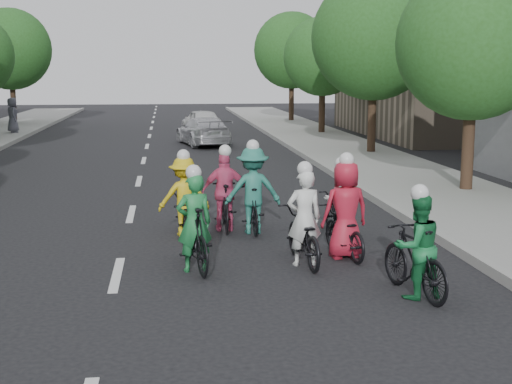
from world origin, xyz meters
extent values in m
plane|color=black|center=(0.00, 0.00, 0.00)|extent=(120.00, 120.00, 0.00)
cube|color=gray|center=(8.00, 10.00, 0.07)|extent=(4.00, 80.00, 0.15)
cube|color=#999993|center=(6.05, 10.00, 0.09)|extent=(0.18, 80.00, 0.18)
cube|color=gray|center=(16.00, 24.00, 4.00)|extent=(10.00, 14.00, 8.00)
cylinder|color=black|center=(-8.20, 33.00, 1.24)|extent=(0.32, 0.32, 2.48)
sphere|color=#25531B|center=(-8.20, 33.00, 4.53)|extent=(4.80, 4.80, 4.80)
cylinder|color=black|center=(8.80, 6.60, 1.14)|extent=(0.32, 0.32, 2.27)
sphere|color=#25531B|center=(8.80, 6.60, 3.97)|extent=(4.00, 4.00, 4.00)
cylinder|color=black|center=(8.80, 15.60, 1.24)|extent=(0.32, 0.32, 2.48)
sphere|color=#25531B|center=(8.80, 15.60, 4.53)|extent=(4.80, 4.80, 4.80)
cylinder|color=black|center=(8.80, 24.60, 1.14)|extent=(0.32, 0.32, 2.27)
sphere|color=#25531B|center=(8.80, 24.60, 3.97)|extent=(4.00, 4.00, 4.00)
cylinder|color=black|center=(8.80, 33.60, 1.24)|extent=(0.32, 0.32, 2.48)
sphere|color=#25531B|center=(8.80, 33.60, 4.53)|extent=(4.80, 4.80, 4.80)
imported|color=black|center=(3.13, 0.30, 0.48)|extent=(0.79, 1.87, 0.96)
imported|color=silver|center=(3.13, 0.20, 0.82)|extent=(0.63, 0.44, 1.64)
sphere|color=silver|center=(3.13, 0.20, 1.66)|extent=(0.26, 0.26, 0.26)
imported|color=black|center=(4.42, -1.65, 0.53)|extent=(0.84, 1.82, 1.06)
imported|color=#186F39|center=(4.42, -1.75, 0.77)|extent=(0.85, 0.72, 1.53)
sphere|color=silver|center=(4.42, -1.75, 1.55)|extent=(0.26, 0.26, 0.26)
imported|color=black|center=(1.17, 2.79, 0.40)|extent=(0.72, 1.57, 0.80)
imported|color=gold|center=(1.17, 2.69, 0.80)|extent=(1.10, 0.72, 1.59)
sphere|color=silver|center=(1.17, 2.69, 1.61)|extent=(0.26, 0.26, 0.26)
imported|color=black|center=(2.03, 3.11, 0.50)|extent=(0.50, 1.67, 1.00)
imported|color=#EB5387|center=(2.03, 3.01, 0.82)|extent=(0.97, 0.42, 1.64)
sphere|color=silver|center=(2.03, 3.01, 1.66)|extent=(0.26, 0.26, 0.26)
imported|color=black|center=(3.95, 0.69, 0.44)|extent=(0.85, 1.75, 0.88)
imported|color=#B11C31|center=(3.95, 0.59, 0.87)|extent=(0.92, 0.68, 1.73)
sphere|color=silver|center=(3.95, 0.59, 1.75)|extent=(0.26, 0.26, 0.26)
imported|color=black|center=(1.27, 0.16, 0.55)|extent=(0.85, 1.89, 1.10)
imported|color=#217C3E|center=(1.27, 0.06, 0.81)|extent=(0.66, 0.49, 1.63)
sphere|color=silver|center=(1.27, 0.06, 1.65)|extent=(0.26, 0.26, 0.26)
imported|color=black|center=(4.27, 2.36, 0.42)|extent=(0.77, 1.65, 0.84)
imported|color=silver|center=(4.27, 2.26, 0.72)|extent=(0.77, 0.64, 1.44)
sphere|color=silver|center=(4.27, 2.26, 1.46)|extent=(0.26, 0.26, 0.26)
imported|color=black|center=(2.56, 2.83, 0.48)|extent=(0.46, 1.60, 0.96)
imported|color=#287868|center=(2.56, 2.73, 0.88)|extent=(1.14, 0.66, 1.76)
sphere|color=silver|center=(2.56, 2.73, 1.78)|extent=(0.26, 0.26, 0.26)
imported|color=silver|center=(2.47, 20.18, 0.63)|extent=(2.54, 4.58, 1.25)
imported|color=silver|center=(2.69, 26.04, 0.65)|extent=(2.22, 4.03, 1.30)
imported|color=#535361|center=(-6.89, 26.20, 1.04)|extent=(0.78, 0.99, 1.77)
camera|label=1|loc=(0.85, -11.39, 3.28)|focal=50.00mm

